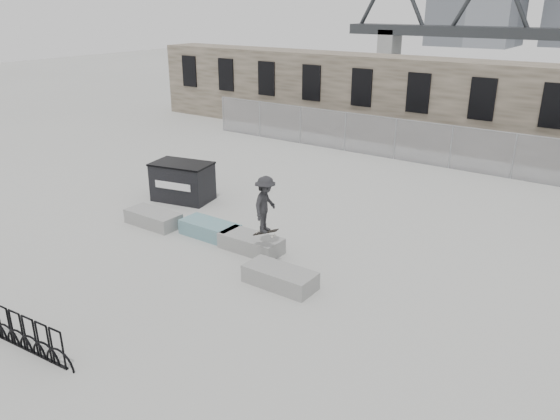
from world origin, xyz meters
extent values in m
plane|color=#B3B3AE|center=(0.00, 0.00, 0.00)|extent=(120.00, 120.00, 0.00)
cube|color=brown|center=(0.00, 16.25, 2.25)|extent=(36.00, 2.50, 4.50)
cube|color=black|center=(-16.00, 14.98, 2.90)|extent=(1.20, 0.12, 2.00)
cube|color=black|center=(-12.80, 14.98, 2.90)|extent=(1.20, 0.12, 2.00)
cube|color=black|center=(-9.60, 14.98, 2.90)|extent=(1.20, 0.12, 2.00)
cube|color=black|center=(-6.40, 14.98, 2.90)|extent=(1.20, 0.12, 2.00)
cube|color=black|center=(-3.20, 14.98, 2.90)|extent=(1.20, 0.12, 2.00)
cube|color=black|center=(0.00, 14.98, 2.90)|extent=(1.20, 0.12, 2.00)
cube|color=black|center=(3.20, 14.98, 2.90)|extent=(1.20, 0.12, 2.00)
cube|color=black|center=(6.40, 14.98, 2.90)|extent=(1.20, 0.12, 2.00)
cylinder|color=gray|center=(-11.00, 12.50, 1.00)|extent=(0.06, 0.06, 2.00)
cylinder|color=gray|center=(-8.25, 12.50, 1.00)|extent=(0.06, 0.06, 2.00)
cylinder|color=gray|center=(-5.50, 12.50, 1.00)|extent=(0.06, 0.06, 2.00)
cylinder|color=gray|center=(-2.75, 12.50, 1.00)|extent=(0.06, 0.06, 2.00)
cylinder|color=gray|center=(0.00, 12.50, 1.00)|extent=(0.06, 0.06, 2.00)
cylinder|color=gray|center=(2.75, 12.50, 1.00)|extent=(0.06, 0.06, 2.00)
cylinder|color=gray|center=(5.50, 12.50, 1.00)|extent=(0.06, 0.06, 2.00)
cube|color=#99999E|center=(0.00, 12.50, 1.00)|extent=(22.00, 0.02, 2.00)
cylinder|color=gray|center=(0.00, 12.50, 2.00)|extent=(22.00, 0.04, 0.04)
cube|color=#969694|center=(-3.20, -0.16, 0.25)|extent=(2.00, 0.90, 0.49)
cube|color=#2D471E|center=(-3.20, -0.16, 0.43)|extent=(1.76, 0.66, 0.10)
cube|color=teal|center=(-0.95, 0.24, 0.25)|extent=(2.00, 0.90, 0.49)
cube|color=#2D471E|center=(-0.95, 0.24, 0.43)|extent=(1.76, 0.66, 0.10)
cube|color=#969694|center=(0.83, 0.16, 0.25)|extent=(2.00, 0.90, 0.49)
cube|color=#2D471E|center=(0.83, 0.16, 0.43)|extent=(1.76, 0.66, 0.10)
cube|color=#969694|center=(2.85, -1.14, 0.25)|extent=(2.00, 0.90, 0.49)
cube|color=#2D471E|center=(2.85, -1.14, 0.43)|extent=(1.76, 0.66, 0.10)
cube|color=black|center=(-4.19, 2.29, 0.71)|extent=(2.43, 1.75, 1.43)
cube|color=black|center=(-4.19, 2.29, 1.45)|extent=(2.49, 1.82, 0.07)
cube|color=white|center=(-4.05, 1.63, 0.77)|extent=(1.51, 0.34, 0.27)
cube|color=black|center=(-0.46, -6.84, 0.02)|extent=(3.59, 0.34, 0.04)
torus|color=black|center=(-0.68, -6.85, 0.45)|extent=(0.89, 0.12, 0.89)
torus|color=black|center=(-0.23, -6.82, 0.45)|extent=(0.89, 0.12, 0.89)
torus|color=black|center=(0.22, -6.78, 0.45)|extent=(0.89, 0.12, 0.89)
torus|color=black|center=(0.67, -6.75, 0.45)|extent=(0.89, 0.12, 0.89)
torus|color=black|center=(1.12, -6.71, 0.45)|extent=(0.89, 0.12, 0.89)
cube|color=gray|center=(-20.00, 55.00, 2.00)|extent=(2.00, 3.00, 4.00)
imported|color=#242426|center=(1.70, -0.23, 1.83)|extent=(0.83, 1.18, 1.66)
cube|color=black|center=(1.70, -0.23, 0.97)|extent=(0.78, 0.30, 0.30)
cylinder|color=beige|center=(1.42, -0.30, 0.92)|extent=(0.06, 0.03, 0.06)
cylinder|color=beige|center=(1.42, -0.16, 0.92)|extent=(0.06, 0.03, 0.06)
cylinder|color=beige|center=(1.98, -0.30, 0.92)|extent=(0.06, 0.03, 0.06)
cylinder|color=beige|center=(1.98, -0.16, 0.92)|extent=(0.06, 0.03, 0.06)
camera|label=1|loc=(10.47, -11.84, 7.21)|focal=35.00mm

